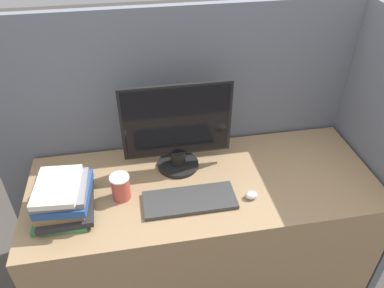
% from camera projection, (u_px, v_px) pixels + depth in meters
% --- Properties ---
extents(cubicle_panel_rear, '(2.08, 0.04, 1.47)m').
position_uv_depth(cubicle_panel_rear, '(191.00, 138.00, 2.10)').
color(cubicle_panel_rear, slate).
rests_on(cubicle_panel_rear, ground_plane).
extents(cubicle_panel_right, '(0.04, 0.73, 1.47)m').
position_uv_depth(cubicle_panel_right, '(367.00, 158.00, 1.95)').
color(cubicle_panel_right, slate).
rests_on(cubicle_panel_right, ground_plane).
extents(desk, '(1.68, 0.67, 0.73)m').
position_uv_depth(desk, '(202.00, 232.00, 2.03)').
color(desk, '#937551').
rests_on(desk, ground_plane).
extents(monitor, '(0.52, 0.21, 0.46)m').
position_uv_depth(monitor, '(177.00, 131.00, 1.78)').
color(monitor, black).
rests_on(monitor, desk).
extents(keyboard, '(0.42, 0.17, 0.02)m').
position_uv_depth(keyboard, '(190.00, 200.00, 1.70)').
color(keyboard, '#333333').
rests_on(keyboard, desk).
extents(mouse, '(0.06, 0.04, 0.04)m').
position_uv_depth(mouse, '(251.00, 195.00, 1.71)').
color(mouse, silver).
rests_on(mouse, desk).
extents(coffee_cup, '(0.09, 0.09, 0.12)m').
position_uv_depth(coffee_cup, '(121.00, 187.00, 1.69)').
color(coffee_cup, '#BF4C3F').
rests_on(coffee_cup, desk).
extents(book_stack, '(0.26, 0.30, 0.17)m').
position_uv_depth(book_stack, '(63.00, 198.00, 1.61)').
color(book_stack, '#38723F').
rests_on(book_stack, desk).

